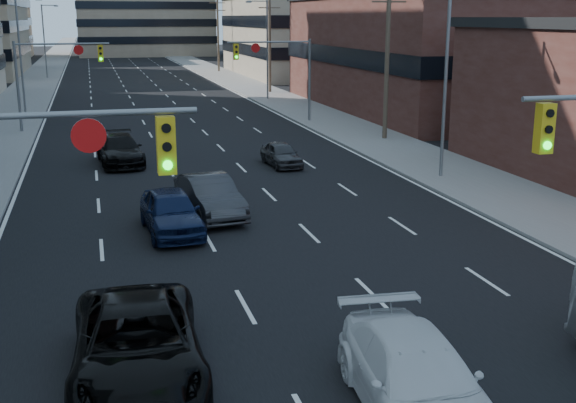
% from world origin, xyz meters
% --- Properties ---
extents(road_surface, '(18.00, 300.00, 0.02)m').
position_xyz_m(road_surface, '(0.00, 130.00, 0.01)').
color(road_surface, black).
rests_on(road_surface, ground).
extents(sidewalk_left, '(5.00, 300.00, 0.15)m').
position_xyz_m(sidewalk_left, '(-11.50, 130.00, 0.07)').
color(sidewalk_left, slate).
rests_on(sidewalk_left, ground).
extents(sidewalk_right, '(5.00, 300.00, 0.15)m').
position_xyz_m(sidewalk_right, '(11.50, 130.00, 0.07)').
color(sidewalk_right, slate).
rests_on(sidewalk_right, ground).
extents(storefront_right_mid, '(20.00, 30.00, 9.00)m').
position_xyz_m(storefront_right_mid, '(24.00, 50.00, 4.50)').
color(storefront_right_mid, '#472119').
rests_on(storefront_right_mid, ground).
extents(office_right_far, '(22.00, 28.00, 14.00)m').
position_xyz_m(office_right_far, '(25.00, 88.00, 7.00)').
color(office_right_far, gray).
rests_on(office_right_far, ground).
extents(bg_block_right, '(22.00, 22.00, 12.00)m').
position_xyz_m(bg_block_right, '(32.00, 130.00, 6.00)').
color(bg_block_right, gray).
rests_on(bg_block_right, ground).
extents(signal_far_left, '(6.09, 0.33, 6.00)m').
position_xyz_m(signal_far_left, '(-7.68, 45.00, 4.30)').
color(signal_far_left, slate).
rests_on(signal_far_left, ground).
extents(signal_far_right, '(6.09, 0.33, 6.00)m').
position_xyz_m(signal_far_right, '(7.68, 45.00, 4.30)').
color(signal_far_right, slate).
rests_on(signal_far_right, ground).
extents(utility_pole_block, '(2.20, 0.28, 11.00)m').
position_xyz_m(utility_pole_block, '(12.20, 36.00, 5.78)').
color(utility_pole_block, '#4C3D2D').
rests_on(utility_pole_block, ground).
extents(utility_pole_midblock, '(2.20, 0.28, 11.00)m').
position_xyz_m(utility_pole_midblock, '(12.20, 66.00, 5.78)').
color(utility_pole_midblock, '#4C3D2D').
rests_on(utility_pole_midblock, ground).
extents(utility_pole_distant, '(2.20, 0.28, 11.00)m').
position_xyz_m(utility_pole_distant, '(12.20, 96.00, 5.78)').
color(utility_pole_distant, '#4C3D2D').
rests_on(utility_pole_distant, ground).
extents(streetlight_left_mid, '(2.03, 0.22, 9.00)m').
position_xyz_m(streetlight_left_mid, '(-10.34, 55.00, 5.05)').
color(streetlight_left_mid, slate).
rests_on(streetlight_left_mid, ground).
extents(streetlight_left_far, '(2.03, 0.22, 9.00)m').
position_xyz_m(streetlight_left_far, '(-10.34, 90.00, 5.05)').
color(streetlight_left_far, slate).
rests_on(streetlight_left_far, ground).
extents(streetlight_right_near, '(2.03, 0.22, 9.00)m').
position_xyz_m(streetlight_right_near, '(10.34, 25.00, 5.05)').
color(streetlight_right_near, slate).
rests_on(streetlight_right_near, ground).
extents(streetlight_right_far, '(2.03, 0.22, 9.00)m').
position_xyz_m(streetlight_right_far, '(10.34, 60.00, 5.05)').
color(streetlight_right_far, slate).
rests_on(streetlight_right_far, ground).
extents(black_pickup, '(2.93, 5.94, 1.62)m').
position_xyz_m(black_pickup, '(-4.81, 8.70, 0.81)').
color(black_pickup, black).
rests_on(black_pickup, ground).
extents(white_van, '(2.62, 5.51, 1.55)m').
position_xyz_m(white_van, '(0.26, 5.82, 0.78)').
color(white_van, silver).
rests_on(white_van, ground).
extents(sedan_blue, '(2.12, 4.73, 1.58)m').
position_xyz_m(sedan_blue, '(-2.93, 19.37, 0.79)').
color(sedan_blue, '#0D1735').
rests_on(sedan_blue, ground).
extents(sedan_grey_center, '(2.30, 4.98, 1.58)m').
position_xyz_m(sedan_grey_center, '(-1.23, 21.24, 0.79)').
color(sedan_grey_center, '#2C2C2F').
rests_on(sedan_grey_center, ground).
extents(sedan_black_far, '(2.49, 5.40, 1.53)m').
position_xyz_m(sedan_black_far, '(-4.13, 32.61, 0.76)').
color(sedan_black_far, black).
rests_on(sedan_black_far, ground).
extents(sedan_grey_right, '(1.67, 3.74, 1.25)m').
position_xyz_m(sedan_grey_right, '(3.91, 29.92, 0.62)').
color(sedan_grey_right, '#323234').
rests_on(sedan_grey_right, ground).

